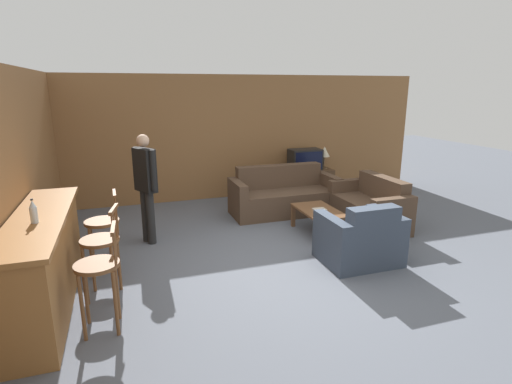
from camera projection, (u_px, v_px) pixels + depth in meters
The scene contains 17 objects.
ground_plane at pixel (285, 266), 5.39m from camera, with size 24.00×24.00×0.00m, color #565B66.
wall_back at pixel (219, 138), 8.46m from camera, with size 9.40×0.08×2.60m.
wall_left at pixel (27, 168), 5.32m from camera, with size 0.08×8.71×2.60m.
bar_counter at pixel (45, 261), 4.30m from camera, with size 0.55×2.47×1.04m.
bar_chair_near at pixel (99, 273), 3.84m from camera, with size 0.44×0.44×1.07m.
bar_chair_mid at pixel (102, 247), 4.46m from camera, with size 0.50×0.50×1.07m.
bar_chair_far at pixel (104, 228), 5.07m from camera, with size 0.44×0.44×1.07m.
couch_far at pixel (284, 196), 7.62m from camera, with size 2.01×0.84×0.89m.
armchair_near at pixel (360, 240), 5.43m from camera, with size 1.01×0.80×0.86m.
loveseat_right at pixel (370, 207), 6.93m from camera, with size 0.77×1.50×0.85m.
coffee_table at pixel (319, 213), 6.51m from camera, with size 0.58×0.98×0.41m.
tv_unit at pixel (304, 182), 8.95m from camera, with size 1.23×0.55×0.56m.
tv at pixel (305, 159), 8.82m from camera, with size 0.70×0.41×0.46m.
bottle at pixel (33, 212), 3.93m from camera, with size 0.07×0.07×0.25m.
book_on_table at pixel (320, 210), 6.44m from camera, with size 0.21×0.16×0.03m.
table_lamp at pixel (324, 152), 8.93m from camera, with size 0.24×0.24×0.49m.
person_by_window at pixel (146, 183), 5.99m from camera, with size 0.33×0.48×1.68m.
Camera 1 is at (-1.95, -4.57, 2.34)m, focal length 28.00 mm.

